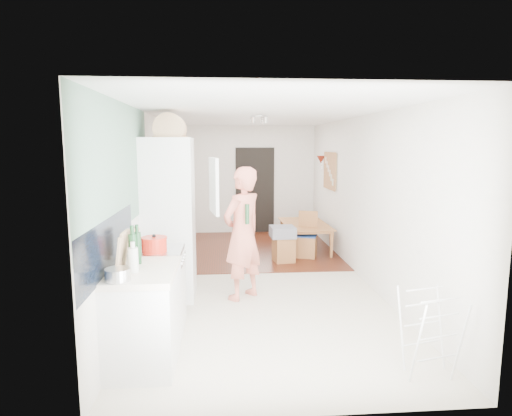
{
  "coord_description": "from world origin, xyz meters",
  "views": [
    {
      "loc": [
        -0.54,
        -6.46,
        2.05
      ],
      "look_at": [
        -0.03,
        0.2,
        1.07
      ],
      "focal_mm": 30.0,
      "sensor_mm": 36.0,
      "label": 1
    }
  ],
  "objects": [
    {
      "name": "room_shell",
      "position": [
        0.0,
        0.0,
        1.25
      ],
      "size": [
        3.2,
        7.0,
        2.5
      ],
      "primitive_type": null,
      "color": "silver",
      "rests_on": "ground"
    },
    {
      "name": "floor",
      "position": [
        0.0,
        0.0,
        0.0
      ],
      "size": [
        3.2,
        7.0,
        0.01
      ],
      "primitive_type": "cube",
      "color": "beige",
      "rests_on": "ground"
    },
    {
      "name": "wood_floor_overlay",
      "position": [
        0.0,
        1.85,
        0.01
      ],
      "size": [
        3.2,
        3.3,
        0.01
      ],
      "primitive_type": "cube",
      "color": "#571D0F",
      "rests_on": "room_shell"
    },
    {
      "name": "sage_wall_panel",
      "position": [
        -1.59,
        -2.0,
        1.85
      ],
      "size": [
        0.02,
        3.0,
        1.3
      ],
      "primitive_type": "cube",
      "color": "gray",
      "rests_on": "room_shell"
    },
    {
      "name": "tile_splashback",
      "position": [
        -1.59,
        -2.55,
        1.15
      ],
      "size": [
        0.02,
        1.9,
        0.5
      ],
      "primitive_type": "cube",
      "color": "black",
      "rests_on": "room_shell"
    },
    {
      "name": "doorway_recess",
      "position": [
        0.2,
        3.48,
        1.0
      ],
      "size": [
        0.9,
        0.04,
        2.0
      ],
      "primitive_type": "cube",
      "color": "black",
      "rests_on": "room_shell"
    },
    {
      "name": "base_cabinet",
      "position": [
        -1.3,
        -2.55,
        0.43
      ],
      "size": [
        0.6,
        0.9,
        0.86
      ],
      "primitive_type": "cube",
      "color": "white",
      "rests_on": "room_shell"
    },
    {
      "name": "worktop",
      "position": [
        -1.3,
        -2.55,
        0.89
      ],
      "size": [
        0.62,
        0.92,
        0.06
      ],
      "primitive_type": "cube",
      "color": "#F5E8CE",
      "rests_on": "room_shell"
    },
    {
      "name": "range_cooker",
      "position": [
        -1.3,
        -1.8,
        0.44
      ],
      "size": [
        0.6,
        0.6,
        0.88
      ],
      "primitive_type": "cube",
      "color": "white",
      "rests_on": "room_shell"
    },
    {
      "name": "cooker_top",
      "position": [
        -1.3,
        -1.8,
        0.9
      ],
      "size": [
        0.6,
        0.6,
        0.04
      ],
      "primitive_type": "cube",
      "color": "silver",
      "rests_on": "room_shell"
    },
    {
      "name": "fridge_housing",
      "position": [
        -1.27,
        -0.78,
        1.07
      ],
      "size": [
        0.66,
        0.66,
        2.15
      ],
      "primitive_type": "cube",
      "color": "white",
      "rests_on": "room_shell"
    },
    {
      "name": "fridge_door",
      "position": [
        -0.66,
        -1.08,
        1.55
      ],
      "size": [
        0.14,
        0.56,
        0.7
      ],
      "primitive_type": "cube",
      "rotation": [
        0.0,
        0.0,
        -1.4
      ],
      "color": "white",
      "rests_on": "room_shell"
    },
    {
      "name": "fridge_interior",
      "position": [
        -0.96,
        -0.78,
        1.55
      ],
      "size": [
        0.02,
        0.52,
        0.66
      ],
      "primitive_type": "cube",
      "color": "white",
      "rests_on": "room_shell"
    },
    {
      "name": "pinboard",
      "position": [
        1.58,
        1.9,
        1.55
      ],
      "size": [
        0.03,
        0.9,
        0.7
      ],
      "primitive_type": "cube",
      "color": "tan",
      "rests_on": "room_shell"
    },
    {
      "name": "pinboard_frame",
      "position": [
        1.57,
        1.9,
        1.55
      ],
      "size": [
        0.0,
        0.94,
        0.74
      ],
      "primitive_type": "cube",
      "color": "#A46735",
      "rests_on": "room_shell"
    },
    {
      "name": "wall_sconce",
      "position": [
        1.54,
        2.55,
        1.75
      ],
      "size": [
        0.18,
        0.18,
        0.16
      ],
      "primitive_type": "cone",
      "color": "maroon",
      "rests_on": "room_shell"
    },
    {
      "name": "person",
      "position": [
        -0.29,
        -0.88,
        1.05
      ],
      "size": [
        0.9,
        0.89,
        2.1
      ],
      "primitive_type": "imported",
      "rotation": [
        0.0,
        0.0,
        3.91
      ],
      "color": "#E07660",
      "rests_on": "floor"
    },
    {
      "name": "dining_table",
      "position": [
        1.08,
        1.69,
        0.23
      ],
      "size": [
        0.74,
        1.31,
        0.46
      ],
      "primitive_type": "imported",
      "rotation": [
        0.0,
        0.0,
        1.59
      ],
      "color": "#A46735",
      "rests_on": "floor"
    },
    {
      "name": "dining_chair",
      "position": [
        0.98,
        1.14,
        0.42
      ],
      "size": [
        0.45,
        0.45,
        0.84
      ],
      "primitive_type": null,
      "rotation": [
        0.0,
        0.0,
        -0.33
      ],
      "color": "#A46735",
      "rests_on": "floor"
    },
    {
      "name": "stool",
      "position": [
        0.51,
        0.85,
        0.22
      ],
      "size": [
        0.39,
        0.39,
        0.45
      ],
      "primitive_type": null,
      "rotation": [
        0.0,
        0.0,
        0.17
      ],
      "color": "#A46735",
      "rests_on": "floor"
    },
    {
      "name": "grey_drape",
      "position": [
        0.49,
        0.86,
        0.54
      ],
      "size": [
        0.44,
        0.44,
        0.19
      ],
      "primitive_type": "cube",
      "rotation": [
        0.0,
        0.0,
        0.05
      ],
      "color": "gray",
      "rests_on": "stool"
    },
    {
      "name": "drying_rack",
      "position": [
        1.28,
        -2.99,
        0.39
      ],
      "size": [
        0.47,
        0.44,
        0.78
      ],
      "primitive_type": null,
      "rotation": [
        0.0,
        0.0,
        0.23
      ],
      "color": "white",
      "rests_on": "floor"
    },
    {
      "name": "bread_bin",
      "position": [
        -1.21,
        -0.82,
        2.26
      ],
      "size": [
        0.44,
        0.42,
        0.22
      ],
      "primitive_type": null,
      "rotation": [
        0.0,
        0.0,
        0.05
      ],
      "color": "tan",
      "rests_on": "fridge_housing"
    },
    {
      "name": "red_casserole",
      "position": [
        -1.29,
        -1.92,
        1.0
      ],
      "size": [
        0.31,
        0.31,
        0.16
      ],
      "primitive_type": "cylinder",
      "rotation": [
        0.0,
        0.0,
        -0.11
      ],
      "color": "red",
      "rests_on": "cooker_top"
    },
    {
      "name": "steel_pan",
      "position": [
        -1.44,
        -2.89,
        0.97
      ],
      "size": [
        0.24,
        0.24,
        0.11
      ],
      "primitive_type": "cylinder",
      "rotation": [
        0.0,
        0.0,
        0.11
      ],
      "color": "silver",
      "rests_on": "worktop"
    },
    {
      "name": "held_bottle",
      "position": [
        -0.24,
        -1.05,
        1.18
      ],
      "size": [
        0.06,
        0.06,
        0.26
      ],
      "primitive_type": "cylinder",
      "color": "#1A4221",
      "rests_on": "person"
    },
    {
      "name": "bottle_a",
      "position": [
        -1.38,
        -2.55,
        1.08
      ],
      "size": [
        0.08,
        0.08,
        0.33
      ],
      "primitive_type": "cylinder",
      "rotation": [
        0.0,
        0.0,
        -0.06
      ],
      "color": "#1A4221",
      "rests_on": "worktop"
    },
    {
      "name": "bottle_b",
      "position": [
        -1.37,
        -2.37,
        1.07
      ],
      "size": [
        0.07,
        0.07,
        0.31
      ],
      "primitive_type": "cylinder",
      "rotation": [
        0.0,
        0.0,
        -0.05
      ],
      "color": "#1A4221",
      "rests_on": "worktop"
    },
    {
      "name": "bottle_c",
      "position": [
        -1.36,
        -2.65,
        1.03
      ],
      "size": [
        0.1,
        0.1,
        0.22
      ],
      "primitive_type": "cylinder",
      "rotation": [
        0.0,
        0.0,
        0.11
      ],
      "color": "silver",
      "rests_on": "worktop"
    },
    {
      "name": "pepper_mill_front",
      "position": [
        -1.45,
        -2.19,
        1.04
      ],
      "size": [
        0.08,
        0.08,
        0.25
      ],
      "primitive_type": "cylinder",
      "rotation": [
        0.0,
        0.0,
        -0.16
      ],
      "color": "tan",
      "rests_on": "worktop"
    },
    {
      "name": "pepper_mill_back",
      "position": [
        -1.45,
        -2.02,
        1.04
      ],
      "size": [
        0.07,
        0.07,
        0.24
      ],
      "primitive_type": "cylinder",
      "rotation": [
        0.0,
        0.0,
        -0.04
      ],
      "color": "tan",
      "rests_on": "worktop"
    },
    {
      "name": "chopping_boards",
      "position": [
        -1.45,
        -2.64,
        1.11
      ],
      "size": [
        0.05,
        0.28,
        0.37
      ],
      "primitive_type": null,
      "rotation": [
        0.0,
        0.0,
        0.04
      ],
      "color": "tan",
      "rests_on": "worktop"
    }
  ]
}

